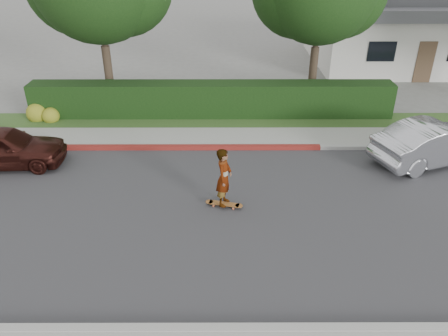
{
  "coord_description": "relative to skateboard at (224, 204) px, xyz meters",
  "views": [
    {
      "loc": [
        -2.52,
        -10.13,
        7.04
      ],
      "look_at": [
        -2.49,
        0.86,
        1.0
      ],
      "focal_mm": 35.0,
      "sensor_mm": 36.0,
      "label": 1
    }
  ],
  "objects": [
    {
      "name": "sidewalk_far",
      "position": [
        2.49,
        4.64,
        -0.04
      ],
      "size": [
        60.0,
        1.6,
        0.12
      ],
      "primitive_type": "cube",
      "color": "gray",
      "rests_on": "ground"
    },
    {
      "name": "curb_red_section",
      "position": [
        -2.51,
        3.74,
        -0.02
      ],
      "size": [
        12.0,
        0.21,
        0.15
      ],
      "primitive_type": "cube",
      "color": "maroon",
      "rests_on": "ground"
    },
    {
      "name": "skateboard",
      "position": [
        0.0,
        0.0,
        0.0
      ],
      "size": [
        1.11,
        0.46,
        0.1
      ],
      "rotation": [
        0.0,
        0.0,
        -0.24
      ],
      "color": "#D7653B",
      "rests_on": "ground"
    },
    {
      "name": "skateboarder",
      "position": [
        0.0,
        -0.0,
        0.88
      ],
      "size": [
        0.58,
        0.72,
        1.73
      ],
      "primitive_type": "imported",
      "rotation": [
        0.0,
        0.0,
        1.28
      ],
      "color": "white",
      "rests_on": "skateboard"
    },
    {
      "name": "road",
      "position": [
        2.49,
        -0.36,
        -0.09
      ],
      "size": [
        60.0,
        8.0,
        0.01
      ],
      "primitive_type": "cube",
      "color": "#2D2D30",
      "rests_on": "ground"
    },
    {
      "name": "house",
      "position": [
        10.49,
        15.63,
        2.0
      ],
      "size": [
        10.6,
        8.6,
        4.3
      ],
      "color": "beige",
      "rests_on": "ground"
    },
    {
      "name": "flowering_shrub",
      "position": [
        -7.51,
        6.37,
        0.24
      ],
      "size": [
        1.4,
        1.0,
        0.9
      ],
      "color": "#2D4C19",
      "rests_on": "ground"
    },
    {
      "name": "hedge",
      "position": [
        -0.51,
        6.84,
        0.65
      ],
      "size": [
        15.0,
        1.0,
        1.5
      ],
      "primitive_type": "cube",
      "color": "black",
      "rests_on": "ground"
    },
    {
      "name": "curb_far",
      "position": [
        2.49,
        3.74,
        -0.02
      ],
      "size": [
        60.0,
        0.2,
        0.15
      ],
      "primitive_type": "cube",
      "color": "#9E9E99",
      "rests_on": "ground"
    },
    {
      "name": "car_silver",
      "position": [
        7.14,
        2.78,
        0.63
      ],
      "size": [
        4.64,
        3.0,
        1.44
      ],
      "primitive_type": "imported",
      "rotation": [
        0.0,
        0.0,
        1.94
      ],
      "color": "silver",
      "rests_on": "ground"
    },
    {
      "name": "ground",
      "position": [
        2.49,
        -0.36,
        -0.1
      ],
      "size": [
        120.0,
        120.0,
        0.0
      ],
      "primitive_type": "plane",
      "color": "slate",
      "rests_on": "ground"
    },
    {
      "name": "car_maroon",
      "position": [
        -7.34,
        2.55,
        0.58
      ],
      "size": [
        4.05,
        1.8,
        1.35
      ],
      "primitive_type": "imported",
      "rotation": [
        0.0,
        0.0,
        1.62
      ],
      "color": "#371611",
      "rests_on": "ground"
    },
    {
      "name": "curb_near",
      "position": [
        2.49,
        -4.46,
        -0.02
      ],
      "size": [
        60.0,
        0.2,
        0.15
      ],
      "primitive_type": "cube",
      "color": "#9E9E99",
      "rests_on": "ground"
    },
    {
      "name": "planting_strip",
      "position": [
        2.49,
        6.24,
        -0.05
      ],
      "size": [
        60.0,
        1.6,
        0.1
      ],
      "primitive_type": "cube",
      "color": "#2D4C1E",
      "rests_on": "ground"
    }
  ]
}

